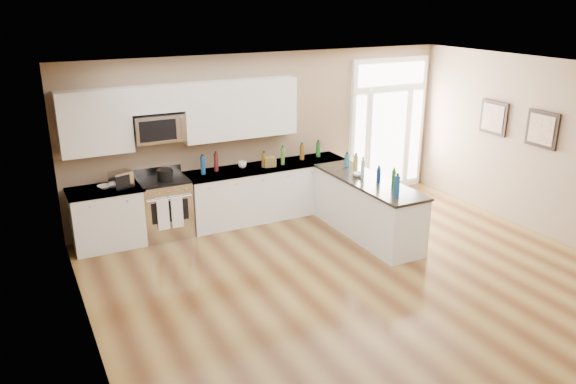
{
  "coord_description": "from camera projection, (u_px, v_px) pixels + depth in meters",
  "views": [
    {
      "loc": [
        -4.02,
        -4.7,
        3.68
      ],
      "look_at": [
        -0.62,
        2.0,
        1.05
      ],
      "focal_mm": 35.0,
      "sensor_mm": 36.0,
      "label": 1
    }
  ],
  "objects": [
    {
      "name": "ground",
      "position": [
        406.0,
        313.0,
        6.89
      ],
      "size": [
        8.0,
        8.0,
        0.0
      ],
      "primitive_type": "plane",
      "color": "#4F2E16"
    },
    {
      "name": "bowl_peninsula",
      "position": [
        358.0,
        175.0,
        9.02
      ],
      "size": [
        0.18,
        0.18,
        0.06
      ],
      "primitive_type": "imported",
      "rotation": [
        0.0,
        0.0,
        -0.0
      ],
      "color": "white",
      "rests_on": "peninsula_cabinet"
    },
    {
      "name": "toaster_oven",
      "position": [
        121.0,
        179.0,
        8.45
      ],
      "size": [
        0.36,
        0.32,
        0.26
      ],
      "primitive_type": "cube",
      "rotation": [
        0.0,
        0.0,
        0.33
      ],
      "color": "silver",
      "rests_on": "back_cabinet_left"
    },
    {
      "name": "wall_art_far",
      "position": [
        542.0,
        129.0,
        8.82
      ],
      "size": [
        0.05,
        0.58,
        0.58
      ],
      "color": "black",
      "rests_on": "room_shell"
    },
    {
      "name": "wall_art_near",
      "position": [
        494.0,
        118.0,
        9.66
      ],
      "size": [
        0.05,
        0.58,
        0.58
      ],
      "color": "black",
      "rests_on": "room_shell"
    },
    {
      "name": "cup_counter",
      "position": [
        242.0,
        165.0,
        9.46
      ],
      "size": [
        0.17,
        0.17,
        0.11
      ],
      "primitive_type": "imported",
      "rotation": [
        0.0,
        0.0,
        0.23
      ],
      "color": "white",
      "rests_on": "back_cabinet_right"
    },
    {
      "name": "upper_cabinet_short",
      "position": [
        156.0,
        99.0,
        8.55
      ],
      "size": [
        0.82,
        0.33,
        0.4
      ],
      "primitive_type": "cube",
      "color": "white",
      "rests_on": "room_shell"
    },
    {
      "name": "upper_cabinet_right",
      "position": [
        240.0,
        109.0,
        9.24
      ],
      "size": [
        1.94,
        0.33,
        0.95
      ],
      "primitive_type": "cube",
      "color": "white",
      "rests_on": "room_shell"
    },
    {
      "name": "bowl_left",
      "position": [
        105.0,
        187.0,
        8.45
      ],
      "size": [
        0.26,
        0.26,
        0.05
      ],
      "primitive_type": "imported",
      "rotation": [
        0.0,
        0.0,
        0.39
      ],
      "color": "white",
      "rests_on": "back_cabinet_left"
    },
    {
      "name": "back_cabinet_right",
      "position": [
        268.0,
        193.0,
        9.78
      ],
      "size": [
        2.85,
        0.66,
        0.94
      ],
      "color": "white",
      "rests_on": "ground"
    },
    {
      "name": "upper_cabinet_left",
      "position": [
        94.0,
        122.0,
        8.25
      ],
      "size": [
        1.04,
        0.33,
        0.95
      ],
      "primitive_type": "cube",
      "color": "white",
      "rests_on": "room_shell"
    },
    {
      "name": "room_shell",
      "position": [
        417.0,
        181.0,
        6.32
      ],
      "size": [
        8.0,
        8.0,
        8.0
      ],
      "color": "#8F755A",
      "rests_on": "ground"
    },
    {
      "name": "entry_door",
      "position": [
        388.0,
        126.0,
        10.88
      ],
      "size": [
        1.7,
        0.1,
        2.6
      ],
      "color": "white",
      "rests_on": "ground"
    },
    {
      "name": "kitchen_range",
      "position": [
        165.0,
        207.0,
        8.99
      ],
      "size": [
        0.76,
        0.68,
        1.08
      ],
      "color": "silver",
      "rests_on": "ground"
    },
    {
      "name": "cardboard_box",
      "position": [
        269.0,
        162.0,
        9.52
      ],
      "size": [
        0.22,
        0.17,
        0.17
      ],
      "primitive_type": "cube",
      "rotation": [
        0.0,
        0.0,
        -0.1
      ],
      "color": "brown",
      "rests_on": "back_cabinet_right"
    },
    {
      "name": "counter_bottles",
      "position": [
        312.0,
        164.0,
        9.2
      ],
      "size": [
        2.4,
        2.46,
        0.31
      ],
      "color": "#19591E",
      "rests_on": "back_cabinet_right"
    },
    {
      "name": "stockpot",
      "position": [
        165.0,
        174.0,
        8.77
      ],
      "size": [
        0.28,
        0.28,
        0.19
      ],
      "primitive_type": "cylinder",
      "rotation": [
        0.0,
        0.0,
        -0.14
      ],
      "color": "black",
      "rests_on": "kitchen_range"
    },
    {
      "name": "peninsula_cabinet",
      "position": [
        366.0,
        209.0,
        9.03
      ],
      "size": [
        0.69,
        2.32,
        0.94
      ],
      "color": "white",
      "rests_on": "ground"
    },
    {
      "name": "back_cabinet_left",
      "position": [
        108.0,
        219.0,
        8.62
      ],
      "size": [
        1.1,
        0.66,
        0.94
      ],
      "color": "white",
      "rests_on": "ground"
    },
    {
      "name": "microwave",
      "position": [
        158.0,
        128.0,
        8.67
      ],
      "size": [
        0.78,
        0.41,
        0.42
      ],
      "color": "silver",
      "rests_on": "room_shell"
    }
  ]
}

